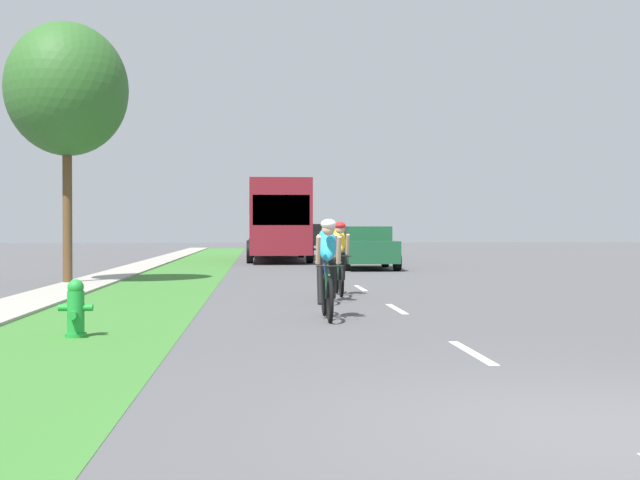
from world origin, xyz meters
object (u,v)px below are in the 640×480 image
(cyclist_trailing, at_px, (326,261))
(pickup_blue, at_px, (267,237))
(fire_hydrant_green, at_px, (76,309))
(cyclist_lead, at_px, (327,268))
(sedan_dark_green, at_px, (366,247))
(suv_black, at_px, (314,236))
(street_tree_near, at_px, (67,90))
(bus_maroon, at_px, (278,217))
(cyclist_distant, at_px, (339,258))

(cyclist_trailing, xyz_separation_m, pickup_blue, (-0.64, 50.38, 0.02))
(fire_hydrant_green, bearing_deg, cyclist_lead, 28.29)
(sedan_dark_green, xyz_separation_m, suv_black, (0.03, 28.13, 0.18))
(cyclist_lead, xyz_separation_m, cyclist_trailing, (0.23, 2.97, 0.00))
(sedan_dark_green, xyz_separation_m, street_tree_near, (-8.79, -7.45, 4.25))
(cyclist_trailing, xyz_separation_m, suv_black, (2.58, 41.25, 0.14))
(cyclist_trailing, xyz_separation_m, sedan_dark_green, (2.55, 13.12, -0.04))
(bus_maroon, xyz_separation_m, street_tree_near, (-5.82, -16.27, 3.04))
(cyclist_lead, relative_size, cyclist_distant, 1.00)
(pickup_blue, bearing_deg, suv_black, -70.56)
(cyclist_lead, distance_m, suv_black, 44.31)
(fire_hydrant_green, height_order, cyclist_trailing, cyclist_trailing)
(bus_maroon, bearing_deg, street_tree_near, -109.67)
(suv_black, relative_size, street_tree_near, 0.70)
(cyclist_trailing, relative_size, bus_maroon, 0.15)
(fire_hydrant_green, xyz_separation_m, cyclist_lead, (3.47, 1.87, 0.44))
(pickup_blue, xyz_separation_m, street_tree_near, (-5.60, -44.71, 4.19))
(fire_hydrant_green, xyz_separation_m, cyclist_distant, (4.11, 6.46, 0.44))
(sedan_dark_green, relative_size, street_tree_near, 0.64)
(street_tree_near, bearing_deg, bus_maroon, 70.33)
(cyclist_trailing, bearing_deg, cyclist_distant, 75.63)
(cyclist_lead, height_order, sedan_dark_green, cyclist_lead)
(cyclist_distant, xyz_separation_m, pickup_blue, (-1.05, 48.76, 0.02))
(street_tree_near, bearing_deg, pickup_blue, 82.86)
(bus_maroon, height_order, pickup_blue, bus_maroon)
(fire_hydrant_green, relative_size, cyclist_lead, 0.44)
(bus_maroon, bearing_deg, sedan_dark_green, -71.36)
(cyclist_distant, bearing_deg, pickup_blue, 91.24)
(sedan_dark_green, relative_size, suv_black, 0.91)
(cyclist_trailing, distance_m, street_tree_near, 9.42)
(sedan_dark_green, distance_m, suv_black, 28.13)
(fire_hydrant_green, relative_size, cyclist_distant, 0.44)
(sedan_dark_green, bearing_deg, street_tree_near, -139.72)
(suv_black, bearing_deg, cyclist_lead, -93.64)
(bus_maroon, relative_size, pickup_blue, 2.27)
(cyclist_lead, relative_size, cyclist_trailing, 1.00)
(cyclist_distant, distance_m, sedan_dark_green, 11.69)
(cyclist_trailing, bearing_deg, sedan_dark_green, 78.98)
(cyclist_trailing, relative_size, suv_black, 0.37)
(fire_hydrant_green, bearing_deg, cyclist_distant, 57.53)
(cyclist_lead, relative_size, pickup_blue, 0.34)
(cyclist_distant, height_order, sedan_dark_green, cyclist_distant)
(cyclist_lead, height_order, bus_maroon, bus_maroon)
(cyclist_lead, xyz_separation_m, suv_black, (2.81, 44.22, 0.14))
(sedan_dark_green, bearing_deg, cyclist_trailing, -101.02)
(cyclist_distant, relative_size, pickup_blue, 0.34)
(fire_hydrant_green, distance_m, bus_maroon, 27.03)
(fire_hydrant_green, relative_size, street_tree_near, 0.11)
(cyclist_trailing, relative_size, cyclist_distant, 1.00)
(suv_black, bearing_deg, bus_maroon, -98.85)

